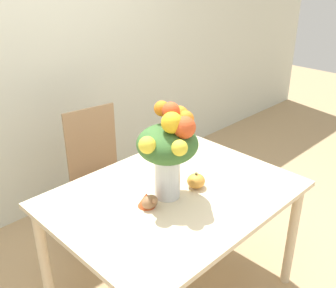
{
  "coord_description": "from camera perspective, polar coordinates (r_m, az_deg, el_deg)",
  "views": [
    {
      "loc": [
        -1.35,
        -1.31,
        1.96
      ],
      "look_at": [
        -0.05,
        -0.0,
        1.09
      ],
      "focal_mm": 42.0,
      "sensor_mm": 36.0,
      "label": 1
    }
  ],
  "objects": [
    {
      "name": "pumpkin",
      "position": [
        2.25,
        4.09,
        -5.35
      ],
      "size": [
        0.1,
        0.1,
        0.1
      ],
      "color": "gold",
      "rests_on": "dining_table"
    },
    {
      "name": "turkey_figurine",
      "position": [
        2.08,
        -2.93,
        -8.2
      ],
      "size": [
        0.1,
        0.13,
        0.08
      ],
      "color": "#936642",
      "rests_on": "dining_table"
    },
    {
      "name": "dining_table",
      "position": [
        2.28,
        0.87,
        -8.99
      ],
      "size": [
        1.35,
        1.02,
        0.77
      ],
      "color": "beige",
      "rests_on": "ground_plane"
    },
    {
      "name": "dining_chair_near_window",
      "position": [
        2.97,
        -9.68,
        -4.45
      ],
      "size": [
        0.48,
        0.48,
        0.99
      ],
      "rotation": [
        0.0,
        0.0,
        -0.15
      ],
      "color": "#9E7A56",
      "rests_on": "ground_plane"
    },
    {
      "name": "wall_back",
      "position": [
        3.16,
        -19.24,
        12.86
      ],
      "size": [
        8.0,
        0.06,
        2.7
      ],
      "color": "silver",
      "rests_on": "ground_plane"
    },
    {
      "name": "flower_vase",
      "position": [
        2.04,
        0.19,
        -0.44
      ],
      "size": [
        0.36,
        0.34,
        0.54
      ],
      "color": "silver",
      "rests_on": "dining_table"
    }
  ]
}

